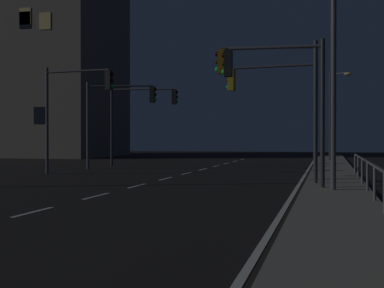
% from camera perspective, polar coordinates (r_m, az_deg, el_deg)
% --- Properties ---
extents(ground_plane, '(112.00, 112.00, 0.00)m').
position_cam_1_polar(ground_plane, '(22.70, -5.08, -4.10)').
color(ground_plane, black).
rests_on(ground_plane, ground).
extents(sidewalk_right, '(2.27, 77.00, 0.14)m').
position_cam_1_polar(sidewalk_right, '(21.54, 14.15, -4.19)').
color(sidewalk_right, gray).
rests_on(sidewalk_right, ground).
extents(lane_markings_center, '(0.14, 50.00, 0.01)m').
position_cam_1_polar(lane_markings_center, '(26.04, -2.63, -3.48)').
color(lane_markings_center, silver).
rests_on(lane_markings_center, ground).
extents(lane_edge_line, '(0.14, 53.00, 0.01)m').
position_cam_1_polar(lane_edge_line, '(26.55, 11.01, -3.41)').
color(lane_edge_line, silver).
rests_on(lane_edge_line, ground).
extents(traffic_light_near_left, '(3.91, 0.78, 5.46)m').
position_cam_1_polar(traffic_light_near_left, '(22.29, 7.98, 6.07)').
color(traffic_light_near_left, '#38383D').
rests_on(traffic_light_near_left, sidewalk_right).
extents(traffic_light_far_right, '(4.48, 0.62, 5.28)m').
position_cam_1_polar(traffic_light_far_right, '(37.17, -5.15, 3.52)').
color(traffic_light_far_right, '#2D3033').
rests_on(traffic_light_far_right, ground).
extents(traffic_light_mid_left, '(3.65, 0.35, 5.18)m').
position_cam_1_polar(traffic_light_mid_left, '(20.50, 8.53, 5.97)').
color(traffic_light_mid_left, '#2D3033').
rests_on(traffic_light_mid_left, sidewalk_right).
extents(traffic_light_far_left, '(4.23, 0.67, 5.18)m').
position_cam_1_polar(traffic_light_far_left, '(33.97, -7.40, 3.66)').
color(traffic_light_far_left, '#4C4C51').
rests_on(traffic_light_far_left, ground).
extents(traffic_light_far_center, '(4.02, 0.81, 5.08)m').
position_cam_1_polar(traffic_light_far_center, '(25.02, 8.26, 4.89)').
color(traffic_light_far_center, '#38383D').
rests_on(traffic_light_far_center, sidewalk_right).
extents(traffic_light_mid_right, '(3.91, 0.66, 5.50)m').
position_cam_1_polar(traffic_light_mid_right, '(29.60, -11.64, 4.49)').
color(traffic_light_mid_right, '#4C4C51').
rests_on(traffic_light_mid_right, ground).
extents(street_lamp_corner, '(1.66, 1.16, 6.80)m').
position_cam_1_polar(street_lamp_corner, '(45.32, 13.96, 3.62)').
color(street_lamp_corner, '#2D3033').
rests_on(street_lamp_corner, sidewalk_right).
extents(street_lamp_median, '(1.26, 1.09, 7.48)m').
position_cam_1_polar(street_lamp_median, '(19.54, 14.45, 8.59)').
color(street_lamp_median, '#4C4C51').
rests_on(street_lamp_median, sidewalk_right).
extents(barrier_fence, '(0.09, 26.16, 0.98)m').
position_cam_1_polar(barrier_fence, '(15.08, 18.23, -3.18)').
color(barrier_fence, '#59595E').
rests_on(barrier_fence, sidewalk_right).
extents(building_distant, '(23.55, 12.88, 17.61)m').
position_cam_1_polar(building_distant, '(62.55, -18.53, 6.96)').
color(building_distant, '#6B6056').
rests_on(building_distant, ground).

